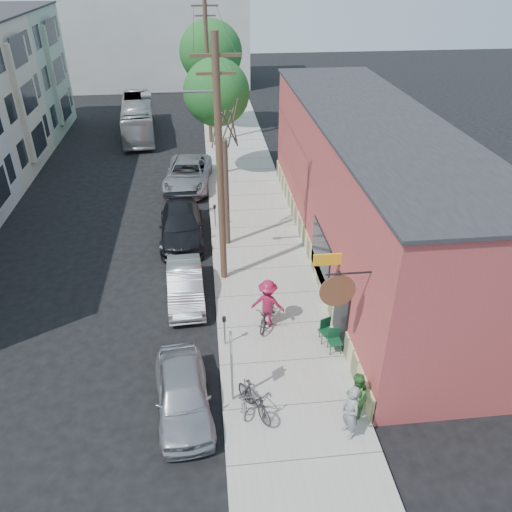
{
  "coord_description": "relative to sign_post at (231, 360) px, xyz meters",
  "views": [
    {
      "loc": [
        1.88,
        -14.81,
        12.44
      ],
      "look_at": [
        3.8,
        2.9,
        1.5
      ],
      "focal_mm": 35.0,
      "sensor_mm": 36.0,
      "label": 1
    }
  ],
  "objects": [
    {
      "name": "parked_bike_b",
      "position": [
        0.36,
        -0.3,
        -1.27
      ],
      "size": [
        0.69,
        1.6,
        0.82
      ],
      "primitive_type": "imported",
      "rotation": [
        0.0,
        0.0,
        -0.1
      ],
      "color": "slate",
      "rests_on": "sidewalk"
    },
    {
      "name": "car_0",
      "position": [
        -1.55,
        -0.15,
        -1.13
      ],
      "size": [
        2.07,
        4.28,
        1.41
      ],
      "primitive_type": "imported",
      "rotation": [
        0.0,
        0.0,
        0.1
      ],
      "color": "#9F9FA6",
      "rests_on": "ground"
    },
    {
      "name": "tree_bare",
      "position": [
        0.45,
        10.03,
        0.92
      ],
      "size": [
        0.24,
        0.24,
        5.21
      ],
      "color": "#44392C",
      "rests_on": "sidewalk"
    },
    {
      "name": "parking_meter_far",
      "position": [
        -0.1,
        11.79,
        -0.85
      ],
      "size": [
        0.14,
        0.14,
        1.24
      ],
      "color": "slate",
      "rests_on": "sidewalk"
    },
    {
      "name": "utility_pole_near",
      "position": [
        0.04,
        7.08,
        3.58
      ],
      "size": [
        3.57,
        0.28,
        10.0
      ],
      "color": "#503A28",
      "rests_on": "sidewalk"
    },
    {
      "name": "patron_green",
      "position": [
        3.68,
        -1.06,
        -0.86
      ],
      "size": [
        0.9,
        0.99,
        1.65
      ],
      "primitive_type": "imported",
      "rotation": [
        0.0,
        0.0,
        -1.99
      ],
      "color": "#33752E",
      "rests_on": "sidewalk"
    },
    {
      "name": "bus",
      "position": [
        -5.49,
        28.26,
        -0.51
      ],
      "size": [
        3.08,
        9.65,
        2.64
      ],
      "primitive_type": "imported",
      "rotation": [
        0.0,
        0.0,
        0.09
      ],
      "color": "silver",
      "rests_on": "ground"
    },
    {
      "name": "car_1",
      "position": [
        -1.55,
        5.83,
        -1.16
      ],
      "size": [
        1.64,
        4.16,
        1.35
      ],
      "primitive_type": "imported",
      "rotation": [
        0.0,
        0.0,
        0.05
      ],
      "color": "#A9AEB1",
      "rests_on": "ground"
    },
    {
      "name": "cafe_building",
      "position": [
        6.64,
        8.55,
        1.47
      ],
      "size": [
        6.6,
        20.2,
        6.61
      ],
      "color": "#A73E3E",
      "rests_on": "ground"
    },
    {
      "name": "car_3",
      "position": [
        -1.55,
        17.56,
        -1.04
      ],
      "size": [
        3.21,
        5.94,
        1.58
      ],
      "primitive_type": "imported",
      "rotation": [
        0.0,
        0.0,
        -0.1
      ],
      "color": "#96979D",
      "rests_on": "ground"
    },
    {
      "name": "cyclist",
      "position": [
        1.58,
        3.63,
        -0.7
      ],
      "size": [
        1.43,
        1.08,
        1.96
      ],
      "primitive_type": "imported",
      "rotation": [
        0.0,
        0.0,
        2.83
      ],
      "color": "maroon",
      "rests_on": "sidewalk"
    },
    {
      "name": "parked_bike_a",
      "position": [
        0.63,
        -0.61,
        -1.14
      ],
      "size": [
        1.29,
        1.83,
        1.09
      ],
      "primitive_type": "imported",
      "rotation": [
        0.0,
        0.0,
        0.49
      ],
      "color": "black",
      "rests_on": "sidewalk"
    },
    {
      "name": "sidewalk",
      "position": [
        1.9,
        14.56,
        -1.76
      ],
      "size": [
        4.5,
        58.0,
        0.15
      ],
      "primitive_type": "cube",
      "color": "#ACA99F",
      "rests_on": "ground"
    },
    {
      "name": "utility_pole_far",
      "position": [
        0.1,
        25.38,
        3.51
      ],
      "size": [
        1.8,
        0.28,
        10.0
      ],
      "color": "#503A28",
      "rests_on": "sidewalk"
    },
    {
      "name": "tree_leafy_mid",
      "position": [
        0.45,
        19.02,
        3.43
      ],
      "size": [
        3.94,
        3.94,
        7.1
      ],
      "color": "#44392C",
      "rests_on": "sidewalk"
    },
    {
      "name": "ground",
      "position": [
        -2.35,
        3.56,
        -1.83
      ],
      "size": [
        120.0,
        120.0,
        0.0
      ],
      "primitive_type": "plane",
      "color": "black"
    },
    {
      "name": "cyclist_bike",
      "position": [
        1.58,
        3.63,
        -1.19
      ],
      "size": [
        1.32,
        1.98,
        0.98
      ],
      "primitive_type": "imported",
      "rotation": [
        0.0,
        0.0,
        -0.39
      ],
      "color": "black",
      "rests_on": "sidewalk"
    },
    {
      "name": "patio_chair_a",
      "position": [
        3.59,
        2.45,
        -1.24
      ],
      "size": [
        0.65,
        0.65,
        0.88
      ],
      "primitive_type": null,
      "rotation": [
        0.0,
        0.0,
        0.4
      ],
      "color": "#113F25",
      "rests_on": "sidewalk"
    },
    {
      "name": "car_2",
      "position": [
        -1.8,
        10.97,
        -1.08
      ],
      "size": [
        2.25,
        5.24,
        1.5
      ],
      "primitive_type": "imported",
      "rotation": [
        0.0,
        0.0,
        0.03
      ],
      "color": "black",
      "rests_on": "ground"
    },
    {
      "name": "tree_leafy_far",
      "position": [
        0.45,
        28.84,
        4.05
      ],
      "size": [
        4.73,
        4.73,
        8.11
      ],
      "color": "#44392C",
      "rests_on": "sidewalk"
    },
    {
      "name": "parking_meter_near",
      "position": [
        -0.1,
        2.65,
        -0.85
      ],
      "size": [
        0.14,
        0.14,
        1.24
      ],
      "color": "slate",
      "rests_on": "sidewalk"
    },
    {
      "name": "end_cap_building",
      "position": [
        -4.35,
        45.56,
        4.17
      ],
      "size": [
        18.0,
        8.0,
        12.0
      ],
      "primitive_type": "cube",
      "color": "#B7B7B1",
      "rests_on": "ground"
    },
    {
      "name": "patron_grey",
      "position": [
        3.3,
        -1.74,
        -0.74
      ],
      "size": [
        0.59,
        0.77,
        1.88
      ],
      "primitive_type": "imported",
      "rotation": [
        0.0,
        0.0,
        -1.35
      ],
      "color": "gray",
      "rests_on": "sidewalk"
    },
    {
      "name": "sign_post",
      "position": [
        0.0,
        0.0,
        0.0
      ],
      "size": [
        0.07,
        0.45,
        2.8
      ],
      "color": "slate",
      "rests_on": "sidewalk"
    },
    {
      "name": "patio_chair_b",
      "position": [
        3.77,
        1.86,
        -1.24
      ],
      "size": [
        0.53,
        0.53,
        0.88
      ],
      "primitive_type": null,
      "rotation": [
        0.0,
        0.0,
        0.05
      ],
      "color": "#113F25",
      "rests_on": "sidewalk"
    }
  ]
}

